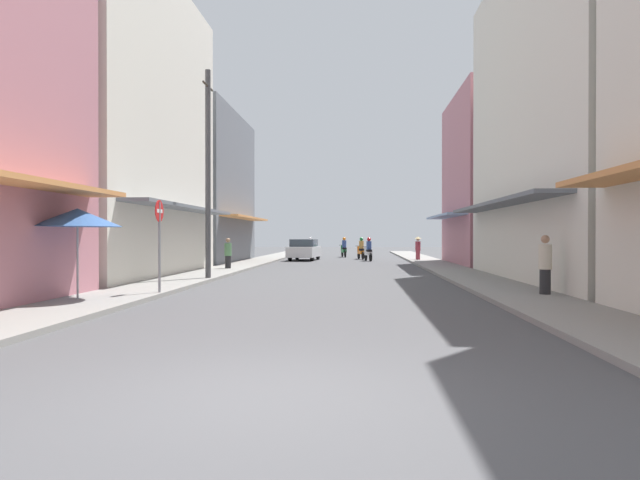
{
  "coord_description": "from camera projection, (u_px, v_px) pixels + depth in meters",
  "views": [
    {
      "loc": [
        1.0,
        -5.54,
        1.66
      ],
      "look_at": [
        -0.69,
        18.42,
        1.49
      ],
      "focal_mm": 30.41,
      "sensor_mm": 36.0,
      "label": 1
    }
  ],
  "objects": [
    {
      "name": "ground_plane",
      "position": [
        338.0,
        269.0,
        27.03
      ],
      "size": [
        112.06,
        112.06,
        0.0
      ],
      "primitive_type": "plane",
      "color": "#4C4C4F"
    },
    {
      "name": "sidewalk_left",
      "position": [
        232.0,
        268.0,
        27.4
      ],
      "size": [
        2.18,
        58.93,
        0.12
      ],
      "primitive_type": "cube",
      "color": "gray",
      "rests_on": "ground"
    },
    {
      "name": "sidewalk_right",
      "position": [
        447.0,
        269.0,
        26.65
      ],
      "size": [
        2.18,
        58.93,
        0.12
      ],
      "primitive_type": "cube",
      "color": "gray",
      "rests_on": "ground"
    },
    {
      "name": "building_left_mid",
      "position": [
        103.0,
        127.0,
        22.2
      ],
      "size": [
        7.05,
        11.8,
        12.26
      ],
      "color": "silver",
      "rests_on": "ground"
    },
    {
      "name": "building_left_far",
      "position": [
        191.0,
        189.0,
        34.02
      ],
      "size": [
        7.05,
        10.57,
        9.32
      ],
      "color": "slate",
      "rests_on": "ground"
    },
    {
      "name": "building_right_mid",
      "position": [
        598.0,
        112.0,
        19.08
      ],
      "size": [
        7.05,
        12.89,
        12.1
      ],
      "color": "silver",
      "rests_on": "ground"
    },
    {
      "name": "building_right_far",
      "position": [
        508.0,
        180.0,
        30.65
      ],
      "size": [
        7.05,
        8.96,
        9.66
      ],
      "color": "#B7727F",
      "rests_on": "ground"
    },
    {
      "name": "motorbike_green",
      "position": [
        344.0,
        248.0,
        42.76
      ],
      "size": [
        0.63,
        1.79,
        1.58
      ],
      "color": "black",
      "rests_on": "ground"
    },
    {
      "name": "motorbike_white",
      "position": [
        368.0,
        250.0,
        36.17
      ],
      "size": [
        0.66,
        1.78,
        1.58
      ],
      "color": "black",
      "rests_on": "ground"
    },
    {
      "name": "motorbike_maroon",
      "position": [
        311.0,
        248.0,
        42.72
      ],
      "size": [
        0.77,
        1.73,
        1.58
      ],
      "color": "black",
      "rests_on": "ground"
    },
    {
      "name": "motorbike_orange",
      "position": [
        361.0,
        249.0,
        38.91
      ],
      "size": [
        0.65,
        1.78,
        1.58
      ],
      "color": "black",
      "rests_on": "ground"
    },
    {
      "name": "parked_car",
      "position": [
        304.0,
        250.0,
        37.15
      ],
      "size": [
        2.09,
        4.23,
        1.45
      ],
      "color": "silver",
      "rests_on": "ground"
    },
    {
      "name": "pedestrian_foreground",
      "position": [
        418.0,
        247.0,
        35.57
      ],
      "size": [
        0.44,
        0.44,
        1.64
      ],
      "color": "#99333F",
      "rests_on": "ground"
    },
    {
      "name": "pedestrian_far",
      "position": [
        228.0,
        254.0,
        25.93
      ],
      "size": [
        0.34,
        0.34,
        1.57
      ],
      "color": "#262628",
      "rests_on": "ground"
    },
    {
      "name": "pedestrian_midway",
      "position": [
        545.0,
        267.0,
        14.35
      ],
      "size": [
        0.34,
        0.34,
        1.69
      ],
      "color": "#262628",
      "rests_on": "ground"
    },
    {
      "name": "vendor_umbrella",
      "position": [
        77.0,
        218.0,
        13.32
      ],
      "size": [
        2.11,
        2.11,
        2.35
      ],
      "color": "#99999E",
      "rests_on": "ground"
    },
    {
      "name": "utility_pole",
      "position": [
        208.0,
        173.0,
        19.98
      ],
      "size": [
        0.2,
        1.2,
        7.8
      ],
      "color": "#4C4C4F",
      "rests_on": "ground"
    },
    {
      "name": "street_sign_no_entry",
      "position": [
        159.0,
        234.0,
        14.82
      ],
      "size": [
        0.07,
        0.6,
        2.65
      ],
      "color": "gray",
      "rests_on": "ground"
    }
  ]
}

